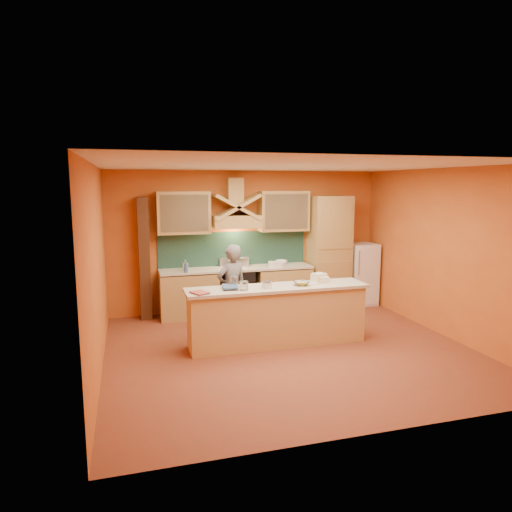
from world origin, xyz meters
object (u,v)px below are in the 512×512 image
object	(u,v)px
stove	(237,291)
person	(232,289)
fridge	(360,274)
mixing_bowl	(302,283)
kitchen_scale	(267,285)

from	to	relation	value
stove	person	xyz separation A→B (m)	(-0.37, -1.16, 0.32)
fridge	mixing_bowl	xyz separation A→B (m)	(-2.11, -1.93, 0.33)
person	kitchen_scale	size ratio (longest dim) A/B	13.58
kitchen_scale	person	bearing A→B (deg)	99.80
fridge	mixing_bowl	world-z (taller)	fridge
stove	person	bearing A→B (deg)	-107.60
kitchen_scale	mixing_bowl	size ratio (longest dim) A/B	0.44
fridge	person	world-z (taller)	person
stove	person	world-z (taller)	person
stove	person	distance (m)	1.26
kitchen_scale	mixing_bowl	xyz separation A→B (m)	(0.59, 0.05, -0.02)
fridge	kitchen_scale	xyz separation A→B (m)	(-2.70, -1.98, 0.34)
stove	mixing_bowl	bearing A→B (deg)	-73.00
person	mixing_bowl	size ratio (longest dim) A/B	6.04
person	kitchen_scale	xyz separation A→B (m)	(0.37, -0.82, 0.22)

